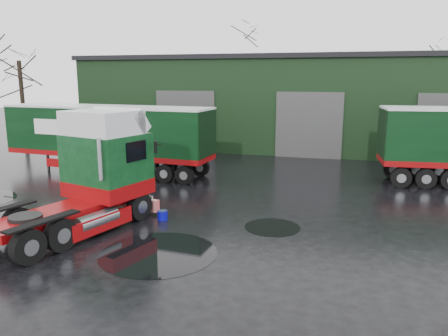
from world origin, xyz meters
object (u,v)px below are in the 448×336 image
(hero_tractor, at_px, (66,174))
(warehouse, at_px, (317,101))
(trailer_left, at_px, (107,140))
(tree_left, at_px, (21,86))
(wash_bucket, at_px, (163,215))
(tree_back_a, at_px, (243,78))
(tree_back_b, at_px, (417,90))

(hero_tractor, bearing_deg, warehouse, 89.87)
(warehouse, distance_m, trailer_left, 16.39)
(tree_left, bearing_deg, warehouse, 22.83)
(wash_bucket, relative_size, tree_back_a, 0.04)
(warehouse, distance_m, wash_bucket, 20.10)
(trailer_left, height_order, tree_left, tree_left)
(warehouse, height_order, trailer_left, warehouse)
(trailer_left, bearing_deg, tree_back_a, 0.33)
(hero_tractor, height_order, tree_left, tree_left)
(tree_left, bearing_deg, tree_back_a, 58.57)
(trailer_left, xyz_separation_m, tree_back_a, (1.50, 23.28, 3.01))
(warehouse, relative_size, tree_back_b, 4.32)
(wash_bucket, distance_m, tree_back_b, 31.97)
(hero_tractor, bearing_deg, tree_back_a, 109.08)
(wash_bucket, xyz_separation_m, tree_back_b, (11.72, 29.53, 3.59))
(wash_bucket, relative_size, tree_left, 0.04)
(wash_bucket, xyz_separation_m, tree_back_a, (-4.28, 29.53, 4.59))
(warehouse, bearing_deg, tree_left, -157.17)
(warehouse, xyz_separation_m, wash_bucket, (-3.72, -19.53, -2.99))
(hero_tractor, height_order, trailer_left, hero_tractor)
(trailer_left, distance_m, wash_bucket, 8.66)
(hero_tractor, distance_m, tree_back_b, 34.58)
(wash_bucket, relative_size, tree_back_b, 0.05)
(warehouse, xyz_separation_m, tree_back_a, (-8.00, 10.00, 1.59))
(tree_left, xyz_separation_m, tree_back_b, (27.00, 18.00, -0.50))
(warehouse, xyz_separation_m, tree_back_b, (8.00, 10.00, 0.59))
(warehouse, bearing_deg, hero_tractor, -105.63)
(tree_left, distance_m, tree_back_a, 21.10)
(warehouse, height_order, tree_left, tree_left)
(hero_tractor, relative_size, trailer_left, 0.55)
(hero_tractor, distance_m, trailer_left, 8.97)
(trailer_left, height_order, wash_bucket, trailer_left)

